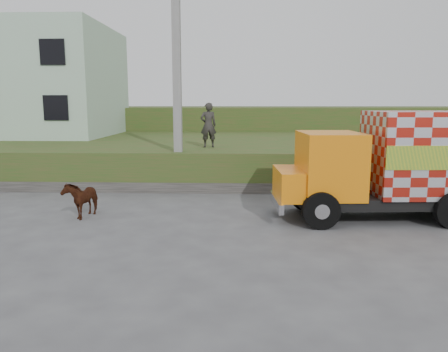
{
  "coord_description": "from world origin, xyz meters",
  "views": [
    {
      "loc": [
        1.35,
        -11.91,
        3.37
      ],
      "look_at": [
        0.91,
        0.29,
        1.3
      ],
      "focal_mm": 35.0,
      "sensor_mm": 36.0,
      "label": 1
    }
  ],
  "objects_px": {
    "cargo_truck": "(411,164)",
    "pedestrian": "(208,125)",
    "cow": "(82,198)",
    "utility_pole": "(177,83)"
  },
  "relations": [
    {
      "from": "cargo_truck",
      "to": "pedestrian",
      "type": "distance_m",
      "value": 8.39
    },
    {
      "from": "cargo_truck",
      "to": "pedestrian",
      "type": "bearing_deg",
      "value": 135.42
    },
    {
      "from": "cow",
      "to": "pedestrian",
      "type": "bearing_deg",
      "value": 69.13
    },
    {
      "from": "cow",
      "to": "cargo_truck",
      "type": "bearing_deg",
      "value": 10.73
    },
    {
      "from": "utility_pole",
      "to": "cow",
      "type": "bearing_deg",
      "value": -120.15
    },
    {
      "from": "utility_pole",
      "to": "pedestrian",
      "type": "bearing_deg",
      "value": 58.56
    },
    {
      "from": "utility_pole",
      "to": "pedestrian",
      "type": "xyz_separation_m",
      "value": [
        1.03,
        1.69,
        -1.65
      ]
    },
    {
      "from": "utility_pole",
      "to": "pedestrian",
      "type": "distance_m",
      "value": 2.58
    },
    {
      "from": "cargo_truck",
      "to": "cow",
      "type": "xyz_separation_m",
      "value": [
        -9.63,
        -0.18,
        -1.05
      ]
    },
    {
      "from": "utility_pole",
      "to": "cow",
      "type": "distance_m",
      "value": 5.83
    }
  ]
}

